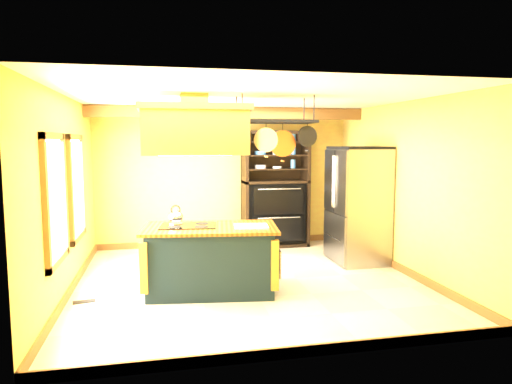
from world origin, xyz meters
name	(u,v)px	position (x,y,z in m)	size (l,w,h in m)	color
floor	(248,281)	(0.00, 0.00, 0.00)	(5.00, 5.00, 0.00)	beige
ceiling	(248,98)	(0.00, 0.00, 2.70)	(5.00, 5.00, 0.00)	white
wall_back	(224,178)	(0.00, 2.50, 1.35)	(5.00, 0.02, 2.70)	#E0C951
wall_front	(299,220)	(0.00, -2.50, 1.35)	(5.00, 0.02, 2.70)	#E0C951
wall_left	(66,196)	(-2.50, 0.00, 1.35)	(0.02, 5.00, 2.70)	#E0C951
wall_right	(404,188)	(2.50, 0.00, 1.35)	(0.02, 5.00, 2.70)	#E0C951
ceiling_beam	(230,113)	(0.00, 1.70, 2.59)	(5.00, 0.15, 0.20)	brown
window_near	(56,199)	(-2.47, -0.80, 1.40)	(0.06, 1.06, 1.56)	brown
window_far	(77,187)	(-2.47, 0.60, 1.40)	(0.06, 1.06, 1.56)	brown
kitchen_island	(211,259)	(-0.60, -0.36, 0.47)	(1.93, 1.23, 1.11)	black
range_hood	(194,128)	(-0.80, -0.36, 2.25)	(1.45, 0.82, 0.80)	#B3832C
pot_rack	(275,128)	(0.31, -0.36, 2.26)	(1.16, 0.55, 0.84)	black
refrigerator	(357,207)	(2.06, 0.75, 0.95)	(0.84, 1.00, 1.95)	gray
hutch	(275,202)	(0.97, 2.25, 0.88)	(1.29, 0.59, 2.28)	black
floor_register	(84,302)	(-2.26, -0.44, 0.01)	(0.28, 0.12, 0.01)	black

